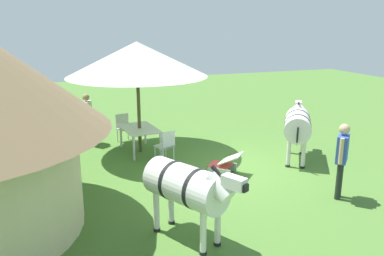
{
  "coord_description": "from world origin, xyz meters",
  "views": [
    {
      "loc": [
        -8.92,
        4.12,
        3.8
      ],
      "look_at": [
        0.78,
        0.62,
        1.0
      ],
      "focal_mm": 36.66,
      "sensor_mm": 36.0,
      "label": 1
    }
  ],
  "objects_px": {
    "patio_chair_near_lawn": "(123,126)",
    "standing_watcher": "(342,154)",
    "patio_chair_east_end": "(166,144)",
    "striped_lounge_chair": "(224,164)",
    "patio_dining_table": "(140,130)",
    "zebra_nearest_camera": "(298,124)",
    "zebra_by_umbrella": "(188,186)",
    "guest_beside_umbrella": "(87,114)",
    "shade_umbrella": "(137,59)"
  },
  "relations": [
    {
      "from": "shade_umbrella",
      "to": "zebra_nearest_camera",
      "type": "xyz_separation_m",
      "value": [
        -2.21,
        -4.01,
        -1.74
      ]
    },
    {
      "from": "striped_lounge_chair",
      "to": "zebra_by_umbrella",
      "type": "height_order",
      "value": "zebra_by_umbrella"
    },
    {
      "from": "guest_beside_umbrella",
      "to": "standing_watcher",
      "type": "bearing_deg",
      "value": -116.95
    },
    {
      "from": "patio_dining_table",
      "to": "zebra_by_umbrella",
      "type": "relative_size",
      "value": 0.77
    },
    {
      "from": "striped_lounge_chair",
      "to": "zebra_by_umbrella",
      "type": "distance_m",
      "value": 3.38
    },
    {
      "from": "standing_watcher",
      "to": "zebra_by_umbrella",
      "type": "distance_m",
      "value": 3.74
    },
    {
      "from": "shade_umbrella",
      "to": "patio_chair_near_lawn",
      "type": "distance_m",
      "value": 2.58
    },
    {
      "from": "shade_umbrella",
      "to": "patio_chair_near_lawn",
      "type": "bearing_deg",
      "value": 12.32
    },
    {
      "from": "shade_umbrella",
      "to": "patio_dining_table",
      "type": "xyz_separation_m",
      "value": [
        0.0,
        -0.0,
        -2.11
      ]
    },
    {
      "from": "patio_dining_table",
      "to": "guest_beside_umbrella",
      "type": "height_order",
      "value": "guest_beside_umbrella"
    },
    {
      "from": "shade_umbrella",
      "to": "striped_lounge_chair",
      "type": "bearing_deg",
      "value": -146.51
    },
    {
      "from": "guest_beside_umbrella",
      "to": "shade_umbrella",
      "type": "bearing_deg",
      "value": -109.88
    },
    {
      "from": "shade_umbrella",
      "to": "zebra_by_umbrella",
      "type": "relative_size",
      "value": 2.04
    },
    {
      "from": "patio_chair_near_lawn",
      "to": "standing_watcher",
      "type": "relative_size",
      "value": 0.53
    },
    {
      "from": "standing_watcher",
      "to": "patio_dining_table",
      "type": "bearing_deg",
      "value": 82.71
    },
    {
      "from": "patio_chair_near_lawn",
      "to": "zebra_nearest_camera",
      "type": "height_order",
      "value": "zebra_nearest_camera"
    },
    {
      "from": "patio_dining_table",
      "to": "zebra_nearest_camera",
      "type": "height_order",
      "value": "zebra_nearest_camera"
    },
    {
      "from": "zebra_nearest_camera",
      "to": "shade_umbrella",
      "type": "bearing_deg",
      "value": -174.44
    },
    {
      "from": "guest_beside_umbrella",
      "to": "patio_chair_east_end",
      "type": "bearing_deg",
      "value": -118.94
    },
    {
      "from": "shade_umbrella",
      "to": "standing_watcher",
      "type": "relative_size",
      "value": 2.37
    },
    {
      "from": "patio_dining_table",
      "to": "patio_chair_near_lawn",
      "type": "bearing_deg",
      "value": 12.32
    },
    {
      "from": "patio_chair_east_end",
      "to": "guest_beside_umbrella",
      "type": "relative_size",
      "value": 0.55
    },
    {
      "from": "guest_beside_umbrella",
      "to": "standing_watcher",
      "type": "distance_m",
      "value": 7.72
    },
    {
      "from": "patio_chair_near_lawn",
      "to": "zebra_nearest_camera",
      "type": "distance_m",
      "value": 5.51
    },
    {
      "from": "patio_chair_east_end",
      "to": "zebra_nearest_camera",
      "type": "xyz_separation_m",
      "value": [
        -1.05,
        -3.52,
        0.51
      ]
    },
    {
      "from": "patio_chair_near_lawn",
      "to": "zebra_by_umbrella",
      "type": "distance_m",
      "value": 6.42
    },
    {
      "from": "zebra_nearest_camera",
      "to": "patio_dining_table",
      "type": "bearing_deg",
      "value": -174.44
    },
    {
      "from": "striped_lounge_chair",
      "to": "zebra_nearest_camera",
      "type": "height_order",
      "value": "zebra_nearest_camera"
    },
    {
      "from": "patio_chair_east_end",
      "to": "zebra_by_umbrella",
      "type": "xyz_separation_m",
      "value": [
        -4.01,
        0.76,
        0.5
      ]
    },
    {
      "from": "zebra_nearest_camera",
      "to": "zebra_by_umbrella",
      "type": "relative_size",
      "value": 0.99
    },
    {
      "from": "guest_beside_umbrella",
      "to": "standing_watcher",
      "type": "xyz_separation_m",
      "value": [
        -6.03,
        -4.82,
        0.05
      ]
    },
    {
      "from": "shade_umbrella",
      "to": "striped_lounge_chair",
      "type": "distance_m",
      "value": 3.92
    },
    {
      "from": "zebra_nearest_camera",
      "to": "patio_chair_east_end",
      "type": "bearing_deg",
      "value": -162.14
    },
    {
      "from": "striped_lounge_chair",
      "to": "patio_dining_table",
      "type": "bearing_deg",
      "value": 76.82
    },
    {
      "from": "shade_umbrella",
      "to": "zebra_by_umbrella",
      "type": "distance_m",
      "value": 5.46
    },
    {
      "from": "striped_lounge_chair",
      "to": "zebra_by_umbrella",
      "type": "xyz_separation_m",
      "value": [
        -2.67,
        1.93,
        0.77
      ]
    },
    {
      "from": "guest_beside_umbrella",
      "to": "striped_lounge_chair",
      "type": "bearing_deg",
      "value": -117.3
    },
    {
      "from": "patio_chair_near_lawn",
      "to": "striped_lounge_chair",
      "type": "bearing_deg",
      "value": 104.95
    },
    {
      "from": "striped_lounge_chair",
      "to": "standing_watcher",
      "type": "bearing_deg",
      "value": -97.45
    },
    {
      "from": "guest_beside_umbrella",
      "to": "zebra_by_umbrella",
      "type": "height_order",
      "value": "guest_beside_umbrella"
    },
    {
      "from": "patio_dining_table",
      "to": "patio_chair_near_lawn",
      "type": "height_order",
      "value": "patio_chair_near_lawn"
    },
    {
      "from": "shade_umbrella",
      "to": "patio_chair_near_lawn",
      "type": "relative_size",
      "value": 4.5
    },
    {
      "from": "patio_chair_near_lawn",
      "to": "standing_watcher",
      "type": "bearing_deg",
      "value": 109.75
    },
    {
      "from": "patio_chair_near_lawn",
      "to": "striped_lounge_chair",
      "type": "height_order",
      "value": "patio_chair_near_lawn"
    },
    {
      "from": "patio_chair_east_end",
      "to": "standing_watcher",
      "type": "xyz_separation_m",
      "value": [
        -3.52,
        -2.95,
        0.51
      ]
    },
    {
      "from": "zebra_by_umbrella",
      "to": "standing_watcher",
      "type": "bearing_deg",
      "value": 159.78
    },
    {
      "from": "zebra_nearest_camera",
      "to": "zebra_by_umbrella",
      "type": "distance_m",
      "value": 5.2
    },
    {
      "from": "patio_chair_east_end",
      "to": "patio_chair_near_lawn",
      "type": "height_order",
      "value": "same"
    },
    {
      "from": "patio_chair_near_lawn",
      "to": "zebra_by_umbrella",
      "type": "relative_size",
      "value": 0.45
    },
    {
      "from": "shade_umbrella",
      "to": "patio_chair_east_end",
      "type": "relative_size",
      "value": 4.5
    }
  ]
}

